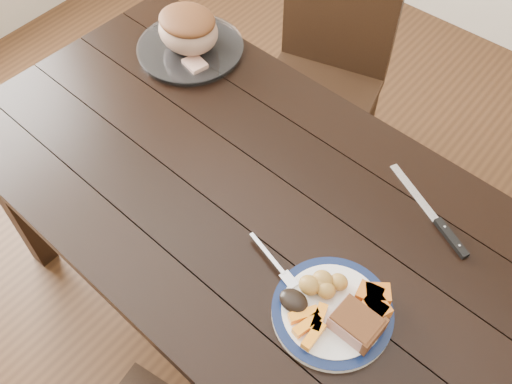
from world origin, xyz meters
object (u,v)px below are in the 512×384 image
Objects in this scene: dining_table at (239,203)px; dinner_plate at (332,312)px; fork at (276,264)px; roast_joint at (188,31)px; serving_platter at (190,49)px; pork_slice at (356,324)px; carving_knife at (441,226)px; chair_far at (325,70)px.

dinner_plate is at bearing -19.50° from dining_table.
fork is 0.88× the size of roast_joint.
roast_joint reaches higher than dinner_plate.
serving_platter is 1.89× the size of fork.
dining_table is at bearing -33.25° from serving_platter.
fork is (0.24, -0.14, 0.11)m from dining_table.
carving_knife is (0.01, 0.37, -0.04)m from pork_slice.
roast_joint reaches higher than pork_slice.
pork_slice is at bearing 112.05° from chair_far.
roast_joint is at bearing 146.75° from dining_table.
fork reaches higher than dining_table.
dining_table is 9.30× the size of fork.
chair_far is 1.15m from pork_slice.
serving_platter is (-0.25, -0.43, 0.23)m from chair_far.
chair_far is at bearing 106.41° from dining_table.
pork_slice is (0.06, -0.01, 0.03)m from dinner_plate.
pork_slice is (0.94, -0.46, 0.03)m from serving_platter.
roast_joint is (0.00, 0.00, 0.07)m from serving_platter.
serving_platter is 0.96m from carving_knife.
chair_far is 5.28× the size of fork.
dining_table is at bearing 90.60° from chair_far.
pork_slice is at bearing -66.80° from carving_knife.
fork reaches higher than serving_platter.
dining_table is at bearing 165.41° from fork.
chair_far is 1.11m from dinner_plate.
carving_knife is (0.49, 0.22, 0.10)m from dining_table.
dinner_plate is 0.99m from roast_joint.
pork_slice is at bearing -25.95° from serving_platter.
serving_platter is 1.67× the size of roast_joint.
dining_table is 5.49× the size of carving_knife.
serving_platter is (-0.88, 0.45, 0.00)m from dinner_plate.
chair_far is at bearing 59.58° from roast_joint.
carving_knife is (0.95, -0.08, -0.00)m from serving_platter.
pork_slice is 0.50× the size of roast_joint.
chair_far is 0.90m from carving_knife.
roast_joint reaches higher than serving_platter.
serving_platter is at bearing 43.78° from chair_far.
pork_slice reaches higher than serving_platter.
dinner_plate reaches higher than dining_table.
pork_slice is at bearing -17.68° from dining_table.
dinner_plate is 0.83× the size of serving_platter.
pork_slice is 0.38m from carving_knife.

